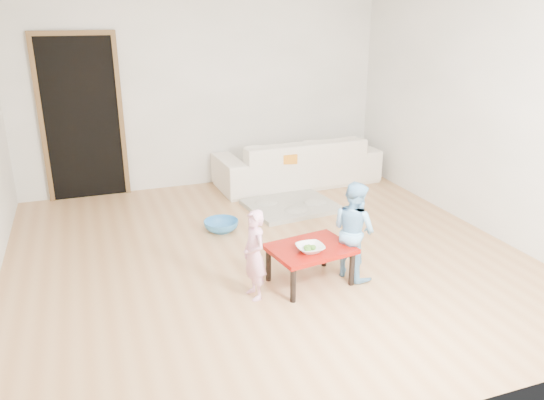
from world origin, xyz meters
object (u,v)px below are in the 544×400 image
child_pink (254,255)px  child_blue (354,230)px  bowl (310,248)px  basin (221,226)px  sofa (297,161)px  red_table (310,265)px

child_pink → child_blue: (0.97, 0.07, 0.06)m
bowl → child_blue: 0.48m
bowl → basin: bearing=105.0°
bowl → child_blue: size_ratio=0.26×
bowl → child_blue: child_blue is taller
child_pink → child_blue: bearing=87.7°
child_blue → sofa: bearing=-29.5°
bowl → child_blue: (0.47, 0.09, 0.07)m
child_blue → child_pink: bearing=76.4°
bowl → child_pink: bearing=177.8°
child_blue → basin: size_ratio=2.36×
bowl → child_blue: bearing=10.6°
red_table → child_pink: 0.59m
child_pink → basin: (0.10, 1.50, -0.34)m
red_table → child_pink: (-0.55, -0.07, 0.22)m
child_pink → basin: bearing=170.0°
sofa → child_blue: 2.82m
bowl → child_pink: size_ratio=0.30×
sofa → child_blue: bearing=75.9°
red_table → sofa: bearing=69.9°
red_table → bowl: bearing=-114.8°
basin → child_blue: bearing=-58.6°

